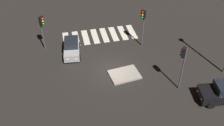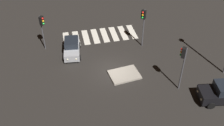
% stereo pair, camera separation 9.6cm
% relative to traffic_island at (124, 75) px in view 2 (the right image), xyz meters
% --- Properties ---
extents(ground_plane, '(80.00, 80.00, 0.00)m').
position_rel_traffic_island_xyz_m(ground_plane, '(1.05, -0.97, -0.09)').
color(ground_plane, black).
extents(traffic_island, '(3.16, 2.53, 0.18)m').
position_rel_traffic_island_xyz_m(traffic_island, '(0.00, 0.00, 0.00)').
color(traffic_island, gray).
rests_on(traffic_island, ground).
extents(car_silver, '(2.11, 3.93, 1.66)m').
position_rel_traffic_island_xyz_m(car_silver, '(4.66, -4.81, 0.72)').
color(car_silver, '#9EA0A5').
rests_on(car_silver, ground).
extents(car_black, '(4.47, 2.50, 1.87)m').
position_rel_traffic_island_xyz_m(car_black, '(-7.70, 5.14, 0.83)').
color(car_black, black).
rests_on(car_black, ground).
extents(traffic_light_west, '(0.53, 0.54, 4.62)m').
position_rel_traffic_island_xyz_m(traffic_light_west, '(-4.38, 2.83, 3.41)').
color(traffic_light_west, '#47474C').
rests_on(traffic_light_west, ground).
extents(traffic_light_east, '(0.53, 0.54, 4.13)m').
position_rel_traffic_island_xyz_m(traffic_light_east, '(7.43, -6.26, 3.04)').
color(traffic_light_east, '#47474C').
rests_on(traffic_light_east, ground).
extents(traffic_light_south, '(0.53, 0.54, 4.56)m').
position_rel_traffic_island_xyz_m(traffic_light_south, '(-3.16, -4.50, 3.36)').
color(traffic_light_south, '#47474C').
rests_on(traffic_light_south, ground).
extents(crosswalk_near, '(8.75, 3.20, 0.02)m').
position_rel_traffic_island_xyz_m(crosswalk_near, '(1.05, -7.68, -0.08)').
color(crosswalk_near, silver).
rests_on(crosswalk_near, ground).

